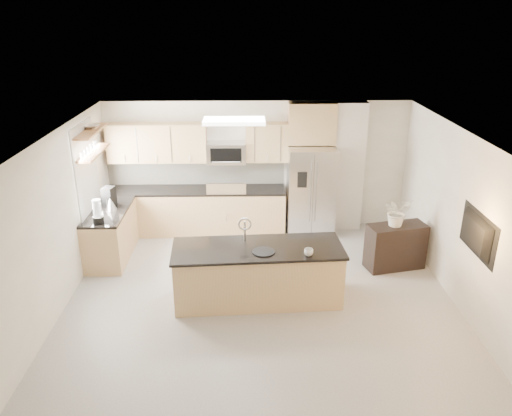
{
  "coord_description": "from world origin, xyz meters",
  "views": [
    {
      "loc": [
        -0.2,
        -6.4,
        4.25
      ],
      "look_at": [
        -0.05,
        1.3,
        1.16
      ],
      "focal_mm": 35.0,
      "sensor_mm": 36.0,
      "label": 1
    }
  ],
  "objects_px": {
    "coffee_maker": "(109,197)",
    "television": "(472,234)",
    "cup": "(309,252)",
    "range": "(227,210)",
    "bowl": "(92,126)",
    "kettle": "(111,204)",
    "credenza": "(395,246)",
    "flower_vase": "(398,205)",
    "platter": "(264,252)",
    "refrigerator": "(311,191)",
    "microwave": "(226,153)",
    "blender": "(98,213)",
    "island": "(258,273)"
  },
  "relations": [
    {
      "from": "refrigerator",
      "to": "credenza",
      "type": "relative_size",
      "value": 1.78
    },
    {
      "from": "kettle",
      "to": "flower_vase",
      "type": "distance_m",
      "value": 4.99
    },
    {
      "from": "refrigerator",
      "to": "blender",
      "type": "distance_m",
      "value": 4.07
    },
    {
      "from": "cup",
      "to": "kettle",
      "type": "height_order",
      "value": "kettle"
    },
    {
      "from": "flower_vase",
      "to": "coffee_maker",
      "type": "bearing_deg",
      "value": 171.85
    },
    {
      "from": "microwave",
      "to": "credenza",
      "type": "xyz_separation_m",
      "value": [
        2.98,
        -1.69,
        -1.23
      ]
    },
    {
      "from": "refrigerator",
      "to": "flower_vase",
      "type": "distance_m",
      "value": 2.01
    },
    {
      "from": "range",
      "to": "refrigerator",
      "type": "bearing_deg",
      "value": -1.6
    },
    {
      "from": "credenza",
      "to": "coffee_maker",
      "type": "xyz_separation_m",
      "value": [
        -5.07,
        0.72,
        0.69
      ]
    },
    {
      "from": "kettle",
      "to": "coffee_maker",
      "type": "bearing_deg",
      "value": 110.37
    },
    {
      "from": "coffee_maker",
      "to": "television",
      "type": "height_order",
      "value": "television"
    },
    {
      "from": "coffee_maker",
      "to": "television",
      "type": "bearing_deg",
      "value": -22.04
    },
    {
      "from": "range",
      "to": "credenza",
      "type": "bearing_deg",
      "value": -27.77
    },
    {
      "from": "microwave",
      "to": "island",
      "type": "bearing_deg",
      "value": -78.3
    },
    {
      "from": "cup",
      "to": "coffee_maker",
      "type": "distance_m",
      "value": 3.93
    },
    {
      "from": "bowl",
      "to": "microwave",
      "type": "bearing_deg",
      "value": 23.3
    },
    {
      "from": "range",
      "to": "microwave",
      "type": "distance_m",
      "value": 1.16
    },
    {
      "from": "credenza",
      "to": "flower_vase",
      "type": "height_order",
      "value": "flower_vase"
    },
    {
      "from": "range",
      "to": "microwave",
      "type": "height_order",
      "value": "microwave"
    },
    {
      "from": "platter",
      "to": "bowl",
      "type": "bearing_deg",
      "value": 146.88
    },
    {
      "from": "credenza",
      "to": "flower_vase",
      "type": "distance_m",
      "value": 0.78
    },
    {
      "from": "credenza",
      "to": "bowl",
      "type": "xyz_separation_m",
      "value": [
        -5.23,
        0.72,
        1.98
      ]
    },
    {
      "from": "coffee_maker",
      "to": "flower_vase",
      "type": "xyz_separation_m",
      "value": [
        5.03,
        -0.72,
        0.09
      ]
    },
    {
      "from": "island",
      "to": "blender",
      "type": "bearing_deg",
      "value": 157.64
    },
    {
      "from": "refrigerator",
      "to": "platter",
      "type": "height_order",
      "value": "refrigerator"
    },
    {
      "from": "credenza",
      "to": "kettle",
      "type": "bearing_deg",
      "value": 160.91
    },
    {
      "from": "cup",
      "to": "range",
      "type": "bearing_deg",
      "value": 114.42
    },
    {
      "from": "credenza",
      "to": "platter",
      "type": "relative_size",
      "value": 2.98
    },
    {
      "from": "blender",
      "to": "island",
      "type": "bearing_deg",
      "value": -18.9
    },
    {
      "from": "island",
      "to": "microwave",
      "type": "bearing_deg",
      "value": 98.23
    },
    {
      "from": "cup",
      "to": "platter",
      "type": "bearing_deg",
      "value": 170.09
    },
    {
      "from": "credenza",
      "to": "coffee_maker",
      "type": "distance_m",
      "value": 5.17
    },
    {
      "from": "television",
      "to": "island",
      "type": "bearing_deg",
      "value": 79.26
    },
    {
      "from": "credenza",
      "to": "television",
      "type": "bearing_deg",
      "value": -84.16
    },
    {
      "from": "refrigerator",
      "to": "television",
      "type": "xyz_separation_m",
      "value": [
        1.85,
        -3.07,
        0.46
      ]
    },
    {
      "from": "cup",
      "to": "blender",
      "type": "relative_size",
      "value": 0.32
    },
    {
      "from": "microwave",
      "to": "refrigerator",
      "type": "distance_m",
      "value": 1.82
    },
    {
      "from": "island",
      "to": "platter",
      "type": "xyz_separation_m",
      "value": [
        0.08,
        -0.17,
        0.45
      ]
    },
    {
      "from": "island",
      "to": "refrigerator",
      "type": "bearing_deg",
      "value": 62.83
    },
    {
      "from": "platter",
      "to": "coffee_maker",
      "type": "distance_m",
      "value": 3.32
    },
    {
      "from": "microwave",
      "to": "credenza",
      "type": "bearing_deg",
      "value": -29.61
    },
    {
      "from": "kettle",
      "to": "bowl",
      "type": "xyz_separation_m",
      "value": [
        -0.23,
        0.2,
        1.35
      ]
    },
    {
      "from": "range",
      "to": "bowl",
      "type": "relative_size",
      "value": 3.45
    },
    {
      "from": "range",
      "to": "credenza",
      "type": "height_order",
      "value": "range"
    },
    {
      "from": "credenza",
      "to": "bowl",
      "type": "bearing_deg",
      "value": 159.06
    },
    {
      "from": "credenza",
      "to": "kettle",
      "type": "xyz_separation_m",
      "value": [
        -5.0,
        0.53,
        0.63
      ]
    },
    {
      "from": "island",
      "to": "kettle",
      "type": "distance_m",
      "value": 3.05
    },
    {
      "from": "credenza",
      "to": "platter",
      "type": "height_order",
      "value": "platter"
    },
    {
      "from": "island",
      "to": "cup",
      "type": "relative_size",
      "value": 19.46
    },
    {
      "from": "blender",
      "to": "kettle",
      "type": "xyz_separation_m",
      "value": [
        0.05,
        0.62,
        -0.07
      ]
    }
  ]
}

